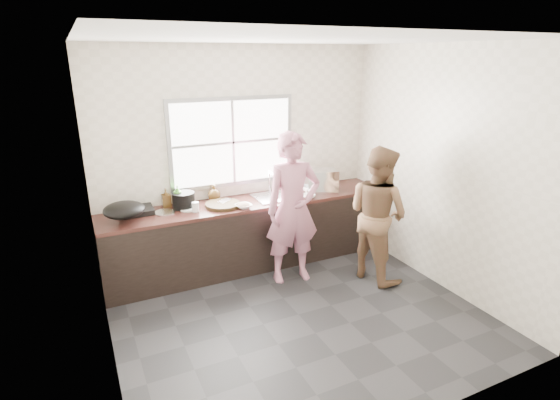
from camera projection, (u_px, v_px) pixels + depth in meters
name	position (u px, v px, depth m)	size (l,w,h in m)	color
floor	(298.00, 315.00, 4.55)	(3.60, 3.20, 0.01)	#262629
ceiling	(303.00, 38.00, 3.69)	(3.60, 3.20, 0.01)	silver
wall_back	(240.00, 157.00, 5.49)	(3.60, 0.01, 2.70)	silver
wall_left	(95.00, 221.00, 3.38)	(0.01, 3.20, 2.70)	beige
wall_right	(443.00, 170.00, 4.86)	(0.01, 3.20, 2.70)	silver
wall_front	(421.00, 259.00, 2.75)	(3.60, 0.01, 2.70)	beige
cabinet	(251.00, 235.00, 5.52)	(3.60, 0.62, 0.82)	black
countertop	(250.00, 202.00, 5.38)	(3.60, 0.64, 0.04)	#381C16
sink	(276.00, 197.00, 5.52)	(0.55, 0.45, 0.02)	silver
faucet	(269.00, 182.00, 5.64)	(0.02, 0.02, 0.30)	silver
window_frame	(232.00, 142.00, 5.37)	(1.60, 0.05, 1.10)	#9EA0A5
window_glazing	(233.00, 142.00, 5.35)	(1.50, 0.01, 1.00)	white
woman	(293.00, 213.00, 5.04)	(0.61, 0.40, 1.66)	#C1748D
person_side	(377.00, 214.00, 5.10)	(0.78, 0.61, 1.61)	brown
cutting_board	(223.00, 205.00, 5.18)	(0.41, 0.41, 0.04)	black
cleaver	(225.00, 200.00, 5.26)	(0.18, 0.09, 0.01)	silver
bowl_mince	(244.00, 206.00, 5.12)	(0.19, 0.19, 0.05)	white
bowl_crabs	(312.00, 189.00, 5.72)	(0.22, 0.22, 0.07)	white
bowl_held	(309.00, 196.00, 5.48)	(0.20, 0.20, 0.06)	white
black_pot	(184.00, 200.00, 5.11)	(0.26, 0.26, 0.19)	black
plate_food	(188.00, 208.00, 5.09)	(0.22, 0.22, 0.02)	white
bottle_green	(178.00, 196.00, 5.09)	(0.11, 0.11, 0.29)	#4EA034
bottle_brown_tall	(166.00, 199.00, 5.14)	(0.09, 0.09, 0.20)	#452D11
bottle_brown_short	(214.00, 193.00, 5.38)	(0.14, 0.14, 0.18)	#3F2A0F
glass_jar	(196.00, 207.00, 5.00)	(0.08, 0.08, 0.11)	white
burner	(135.00, 210.00, 4.98)	(0.39, 0.39, 0.06)	black
wok	(124.00, 210.00, 4.65)	(0.43, 0.43, 0.16)	black
dish_rack	(321.00, 181.00, 5.68)	(0.40, 0.28, 0.30)	silver
pot_lid_left	(165.00, 212.00, 4.97)	(0.24, 0.24, 0.01)	silver
pot_lid_right	(143.00, 210.00, 5.06)	(0.23, 0.23, 0.01)	silver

